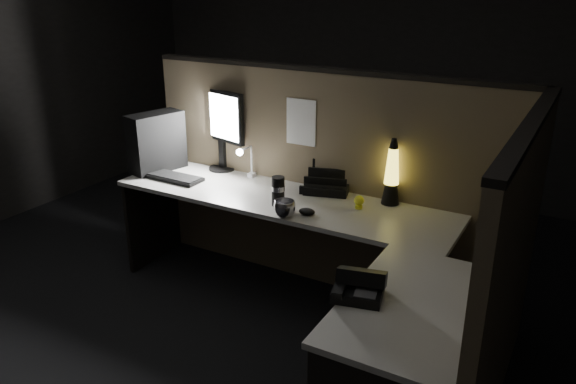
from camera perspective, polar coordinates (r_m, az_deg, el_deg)
The scene contains 17 objects.
floor at distance 3.48m, azimuth -3.64°, elevation -15.50°, with size 6.00×6.00×0.00m, color black.
room_shell at distance 2.83m, azimuth -4.41°, elevation 11.87°, with size 6.00×6.00×6.00m.
partition_back at distance 3.84m, azimuth 3.64°, elevation 0.91°, with size 2.66×0.06×1.50m, color brown.
partition_right at distance 2.77m, azimuth 21.33°, elevation -8.99°, with size 0.06×1.66×1.50m, color brown.
desk at distance 3.28m, azimuth 1.19°, elevation -5.96°, with size 2.60×1.60×0.73m.
pc_tower at distance 4.21m, azimuth -13.24°, elevation 4.97°, with size 0.18×0.41×0.43m, color black.
monitor at distance 4.11m, azimuth -6.80°, elevation 7.05°, with size 0.45×0.20×0.59m.
keyboard at distance 4.06m, azimuth -11.84°, elevation 1.53°, with size 0.49×0.16×0.02m, color black.
mouse at distance 3.37m, azimuth 1.93°, elevation -2.00°, with size 0.10×0.07×0.04m, color black.
clip_lamp at distance 3.91m, azimuth -4.32°, elevation 3.20°, with size 0.05×0.19×0.25m.
organizer at distance 3.75m, azimuth 4.13°, elevation 0.88°, with size 0.34×0.32×0.22m.
lava_lamp at distance 3.54m, azimuth 10.49°, elevation 1.50°, with size 0.11×0.11×0.42m.
travel_mug at distance 3.48m, azimuth -1.02°, elevation 0.07°, with size 0.08×0.08×0.19m, color black.
steel_mug at distance 3.33m, azimuth -0.35°, elevation -1.71°, with size 0.13×0.13×0.10m, color #B1B0B7.
figurine at distance 3.47m, azimuth 7.23°, elevation -0.86°, with size 0.06×0.06×0.06m, color #FFFB28.
pinned_paper at distance 3.76m, azimuth 1.33°, elevation 7.10°, with size 0.22×0.00×0.31m, color white.
desk_phone at distance 2.56m, azimuth 7.18°, elevation -9.40°, with size 0.26×0.26×0.13m.
Camera 1 is at (1.56, -2.32, 2.07)m, focal length 35.00 mm.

